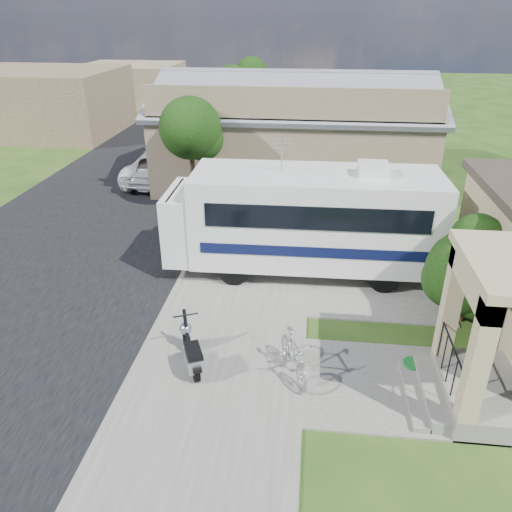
# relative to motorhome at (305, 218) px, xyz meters

# --- Properties ---
(ground) EXTENTS (120.00, 120.00, 0.00)m
(ground) POSITION_rel_motorhome_xyz_m (-0.79, -4.26, -1.80)
(ground) COLOR #1F4011
(street_slab) EXTENTS (9.00, 80.00, 0.02)m
(street_slab) POSITION_rel_motorhome_xyz_m (-8.29, 5.74, -1.79)
(street_slab) COLOR black
(street_slab) RESTS_ON ground
(sidewalk_slab) EXTENTS (4.00, 80.00, 0.06)m
(sidewalk_slab) POSITION_rel_motorhome_xyz_m (-1.79, 5.74, -1.77)
(sidewalk_slab) COLOR #616058
(sidewalk_slab) RESTS_ON ground
(driveway_slab) EXTENTS (7.00, 6.00, 0.05)m
(driveway_slab) POSITION_rel_motorhome_xyz_m (0.71, 0.24, -1.78)
(driveway_slab) COLOR #616058
(driveway_slab) RESTS_ON ground
(walk_slab) EXTENTS (4.00, 3.00, 0.05)m
(walk_slab) POSITION_rel_motorhome_xyz_m (2.21, -5.26, -1.78)
(walk_slab) COLOR #616058
(walk_slab) RESTS_ON ground
(warehouse) EXTENTS (12.50, 8.40, 5.04)m
(warehouse) POSITION_rel_motorhome_xyz_m (-0.79, 9.71, 0.19)
(warehouse) COLOR #746348
(warehouse) RESTS_ON ground
(distant_bldg_far) EXTENTS (10.00, 8.00, 4.00)m
(distant_bldg_far) POSITION_rel_motorhome_xyz_m (-17.79, 17.74, 0.20)
(distant_bldg_far) COLOR brown
(distant_bldg_far) RESTS_ON ground
(distant_bldg_near) EXTENTS (8.00, 7.00, 3.20)m
(distant_bldg_near) POSITION_rel_motorhome_xyz_m (-15.79, 29.74, -0.20)
(distant_bldg_near) COLOR #746348
(distant_bldg_near) RESTS_ON ground
(street_tree_a) EXTENTS (2.44, 2.40, 4.58)m
(street_tree_a) POSITION_rel_motorhome_xyz_m (-4.49, 4.79, 1.45)
(street_tree_a) COLOR #322416
(street_tree_a) RESTS_ON ground
(street_tree_b) EXTENTS (2.44, 2.40, 4.73)m
(street_tree_b) POSITION_rel_motorhome_xyz_m (-4.49, 14.79, 1.59)
(street_tree_b) COLOR #322416
(street_tree_b) RESTS_ON ground
(street_tree_c) EXTENTS (2.44, 2.40, 4.42)m
(street_tree_c) POSITION_rel_motorhome_xyz_m (-4.49, 23.79, 1.30)
(street_tree_c) COLOR #322416
(street_tree_c) RESTS_ON ground
(motorhome) EXTENTS (8.23, 2.80, 4.20)m
(motorhome) POSITION_rel_motorhome_xyz_m (0.00, 0.00, 0.00)
(motorhome) COLOR silver
(motorhome) RESTS_ON ground
(shrub) EXTENTS (2.47, 2.36, 3.04)m
(shrub) POSITION_rel_motorhome_xyz_m (4.37, -2.30, -0.25)
(shrub) COLOR #322416
(shrub) RESTS_ON ground
(scooter) EXTENTS (0.93, 1.61, 1.11)m
(scooter) POSITION_rel_motorhome_xyz_m (-2.38, -5.18, -1.31)
(scooter) COLOR black
(scooter) RESTS_ON ground
(bicycle) EXTENTS (1.11, 1.82, 1.06)m
(bicycle) POSITION_rel_motorhome_xyz_m (-0.04, -5.16, -1.27)
(bicycle) COLOR #A5A4AC
(bicycle) RESTS_ON ground
(pickup_truck) EXTENTS (2.77, 5.50, 1.49)m
(pickup_truck) POSITION_rel_motorhome_xyz_m (-7.03, 8.52, -1.06)
(pickup_truck) COLOR white
(pickup_truck) RESTS_ON ground
(van) EXTENTS (3.47, 6.55, 1.81)m
(van) POSITION_rel_motorhome_xyz_m (-7.36, 15.25, -0.90)
(van) COLOR white
(van) RESTS_ON ground
(garden_hose) EXTENTS (0.45, 0.45, 0.20)m
(garden_hose) POSITION_rel_motorhome_xyz_m (2.68, -4.65, -1.70)
(garden_hose) COLOR #146622
(garden_hose) RESTS_ON ground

